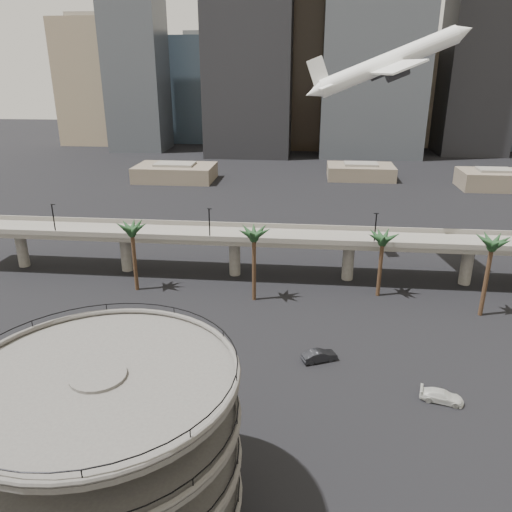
# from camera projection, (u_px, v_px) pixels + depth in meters

# --- Properties ---
(ground) EXTENTS (700.00, 700.00, 0.00)m
(ground) POSITION_uv_depth(u_px,v_px,m) (267.00, 505.00, 46.86)
(ground) COLOR black
(ground) RESTS_ON ground
(parking_ramp) EXTENTS (22.20, 22.20, 17.35)m
(parking_ramp) POSITION_uv_depth(u_px,v_px,m) (107.00, 441.00, 40.91)
(parking_ramp) COLOR #514F4C
(parking_ramp) RESTS_ON ground
(overpass) EXTENTS (130.00, 9.30, 14.70)m
(overpass) POSITION_uv_depth(u_px,v_px,m) (291.00, 241.00, 95.40)
(overpass) COLOR slate
(overpass) RESTS_ON ground
(palm_trees) EXTENTS (76.40, 18.40, 14.00)m
(palm_trees) POSITION_uv_depth(u_px,v_px,m) (358.00, 237.00, 85.60)
(palm_trees) COLOR #49301F
(palm_trees) RESTS_ON ground
(low_buildings) EXTENTS (135.00, 27.50, 6.80)m
(low_buildings) POSITION_uv_depth(u_px,v_px,m) (319.00, 174.00, 177.50)
(low_buildings) COLOR #675B4C
(low_buildings) RESTS_ON ground
(skyline) EXTENTS (269.00, 86.00, 136.59)m
(skyline) POSITION_uv_depth(u_px,v_px,m) (340.00, 40.00, 229.51)
(skyline) COLOR gray
(skyline) RESTS_ON ground
(airborne_jet) EXTENTS (32.91, 30.06, 15.34)m
(airborne_jet) POSITION_uv_depth(u_px,v_px,m) (387.00, 63.00, 96.25)
(airborne_jet) COLOR white
(airborne_jet) RESTS_ON ground
(car_a) EXTENTS (5.12, 3.92, 1.63)m
(car_a) POSITION_uv_depth(u_px,v_px,m) (186.00, 387.00, 62.73)
(car_a) COLOR red
(car_a) RESTS_ON ground
(car_b) EXTENTS (5.28, 3.60, 1.65)m
(car_b) POSITION_uv_depth(u_px,v_px,m) (319.00, 356.00, 69.62)
(car_b) COLOR black
(car_b) RESTS_ON ground
(car_c) EXTENTS (5.52, 3.28, 1.50)m
(car_c) POSITION_uv_depth(u_px,v_px,m) (442.00, 396.00, 61.19)
(car_c) COLOR silver
(car_c) RESTS_ON ground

